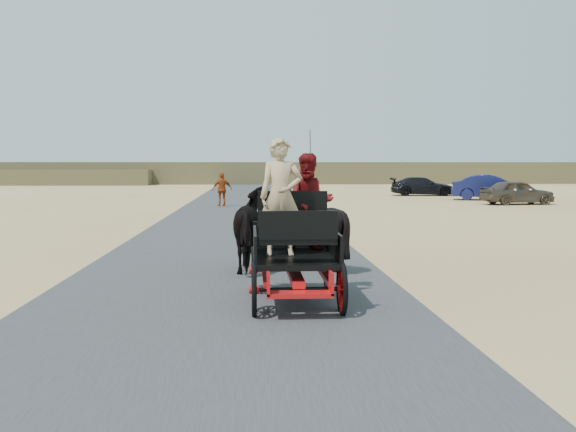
{
  "coord_description": "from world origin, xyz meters",
  "views": [
    {
      "loc": [
        0.41,
        -9.88,
        2.11
      ],
      "look_at": [
        1.07,
        1.44,
        1.2
      ],
      "focal_mm": 40.0,
      "sensor_mm": 36.0,
      "label": 1
    }
  ],
  "objects": [
    {
      "name": "passenger_woman",
      "position": [
        1.37,
        0.44,
        1.51
      ],
      "size": [
        0.77,
        0.6,
        1.58
      ],
      "primitive_type": "imported",
      "color": "#660C0F",
      "rests_on": "carriage"
    },
    {
      "name": "carriage",
      "position": [
        1.07,
        -0.16,
        0.36
      ],
      "size": [
        1.3,
        2.4,
        0.72
      ],
      "primitive_type": null,
      "color": "black",
      "rests_on": "ground"
    },
    {
      "name": "pedestrian",
      "position": [
        -1.02,
        22.63,
        0.86
      ],
      "size": [
        1.08,
        0.65,
        1.73
      ],
      "primitive_type": "imported",
      "rotation": [
        0.0,
        0.0,
        3.38
      ],
      "color": "#9E3B12",
      "rests_on": "ground"
    },
    {
      "name": "ridge_far",
      "position": [
        0.0,
        62.0,
        1.2
      ],
      "size": [
        140.0,
        6.0,
        2.4
      ],
      "primitive_type": "cube",
      "color": "brown",
      "rests_on": "ground"
    },
    {
      "name": "horse_right",
      "position": [
        1.62,
        2.84,
        0.85
      ],
      "size": [
        1.37,
        1.54,
        1.7
      ],
      "primitive_type": "imported",
      "rotation": [
        0.0,
        0.0,
        3.14
      ],
      "color": "black",
      "rests_on": "ground"
    },
    {
      "name": "car_a",
      "position": [
        14.59,
        23.43,
        0.66
      ],
      "size": [
        4.03,
        2.07,
        1.31
      ],
      "primitive_type": "imported",
      "rotation": [
        0.0,
        0.0,
        1.71
      ],
      "color": "brown",
      "rests_on": "ground"
    },
    {
      "name": "car_c",
      "position": [
        12.2,
        33.43,
        0.63
      ],
      "size": [
        4.54,
        2.3,
        1.26
      ],
      "primitive_type": "imported",
      "rotation": [
        0.0,
        0.0,
        1.45
      ],
      "color": "black",
      "rests_on": "ground"
    },
    {
      "name": "ground",
      "position": [
        0.0,
        0.0,
        0.0
      ],
      "size": [
        140.0,
        140.0,
        0.0
      ],
      "primitive_type": "plane",
      "color": "tan"
    },
    {
      "name": "driver_man",
      "position": [
        0.87,
        -0.11,
        1.62
      ],
      "size": [
        0.66,
        0.43,
        1.8
      ],
      "primitive_type": "imported",
      "color": "tan",
      "rests_on": "carriage"
    },
    {
      "name": "road",
      "position": [
        0.0,
        0.0,
        0.01
      ],
      "size": [
        6.0,
        140.0,
        0.01
      ],
      "primitive_type": "cube",
      "color": "#38383A",
      "rests_on": "ground"
    },
    {
      "name": "car_d",
      "position": [
        17.96,
        35.51,
        0.65
      ],
      "size": [
        4.89,
        2.71,
        1.3
      ],
      "primitive_type": "imported",
      "rotation": [
        0.0,
        0.0,
        1.45
      ],
      "color": "brown",
      "rests_on": "ground"
    },
    {
      "name": "car_b",
      "position": [
        14.77,
        27.6,
        0.76
      ],
      "size": [
        4.88,
        2.88,
        1.52
      ],
      "primitive_type": "imported",
      "rotation": [
        0.0,
        0.0,
        1.27
      ],
      "color": "navy",
      "rests_on": "ground"
    },
    {
      "name": "horse_left",
      "position": [
        0.52,
        2.84,
        0.85
      ],
      "size": [
        0.91,
        2.01,
        1.7
      ],
      "primitive_type": "imported",
      "rotation": [
        0.0,
        0.0,
        3.14
      ],
      "color": "black",
      "rests_on": "ground"
    }
  ]
}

